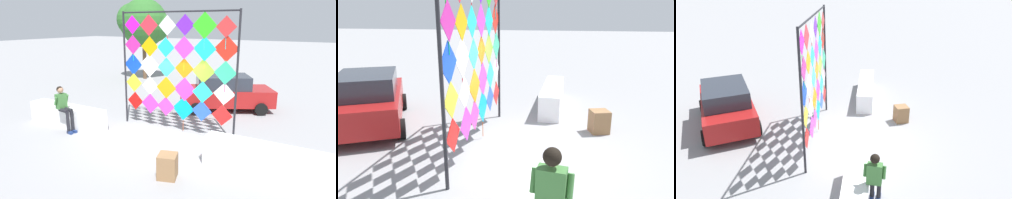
% 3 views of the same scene
% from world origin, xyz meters
% --- Properties ---
extents(ground, '(120.00, 120.00, 0.00)m').
position_xyz_m(ground, '(0.00, 0.00, 0.00)').
color(ground, gray).
extents(plaza_ledge_right, '(3.39, 0.63, 0.77)m').
position_xyz_m(plaza_ledge_right, '(3.67, -0.26, 0.39)').
color(plaza_ledge_right, white).
rests_on(plaza_ledge_right, ground).
extents(kite_display_rack, '(4.35, 0.11, 4.16)m').
position_xyz_m(kite_display_rack, '(0.14, 1.28, 2.36)').
color(kite_display_rack, '#232328').
rests_on(kite_display_rack, ground).
extents(seated_vendor, '(0.75, 0.54, 1.62)m').
position_xyz_m(seated_vendor, '(-3.26, -0.71, 0.97)').
color(seated_vendor, black).
rests_on(seated_vendor, ground).
extents(parked_car, '(4.31, 3.43, 1.55)m').
position_xyz_m(parked_car, '(0.71, 4.74, 0.78)').
color(parked_car, maroon).
rests_on(parked_car, ground).
extents(cardboard_box_large, '(0.58, 0.59, 0.62)m').
position_xyz_m(cardboard_box_large, '(1.52, -1.67, 0.31)').
color(cardboard_box_large, olive).
rests_on(cardboard_box_large, ground).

